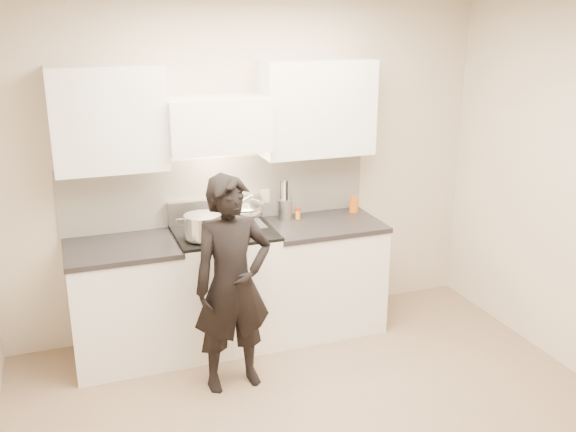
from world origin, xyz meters
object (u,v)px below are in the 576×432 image
Objects in this scene: wok at (241,210)px; utensil_crock at (285,208)px; stove at (226,286)px; person at (233,284)px; counter_right at (322,274)px.

utensil_crock is (0.39, 0.08, -0.04)m from wok.
wok reaches higher than stove.
person is at bearing -110.79° from wok.
utensil_crock is (0.56, 0.19, 0.54)m from stove.
wok reaches higher than utensil_crock.
counter_right is 2.87× the size of utensil_crock.
wok is 0.40m from utensil_crock.
stove is at bearing 75.78° from person.
utensil_crock is at bearing 10.90° from wok.
person reaches higher than wok.
counter_right is 0.60× the size of person.
stove is at bearing -180.00° from counter_right.
wok is 0.28× the size of person.
utensil_crock is at bearing 18.25° from stove.
person is (-0.94, -0.63, 0.31)m from counter_right.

